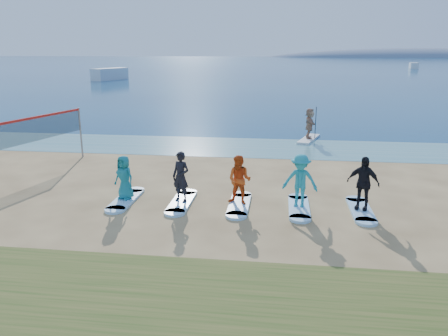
# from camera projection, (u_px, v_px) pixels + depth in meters

# --- Properties ---
(ground) EXTENTS (600.00, 600.00, 0.00)m
(ground) POSITION_uv_depth(u_px,v_px,m) (213.00, 216.00, 14.29)
(ground) COLOR tan
(ground) RESTS_ON ground
(shallow_water) EXTENTS (600.00, 600.00, 0.00)m
(shallow_water) POSITION_uv_depth(u_px,v_px,m) (242.00, 147.00, 24.33)
(shallow_water) COLOR teal
(shallow_water) RESTS_ON ground
(ocean) EXTENTS (600.00, 600.00, 0.00)m
(ocean) POSITION_uv_depth(u_px,v_px,m) (276.00, 63.00, 167.34)
(ocean) COLOR navy
(ocean) RESTS_ON ground
(island_ridge) EXTENTS (220.00, 56.00, 18.00)m
(island_ridge) POSITION_uv_depth(u_px,v_px,m) (423.00, 57.00, 289.51)
(island_ridge) COLOR slate
(island_ridge) RESTS_ON ground
(volleyball_net) EXTENTS (2.26, 8.82, 2.50)m
(volleyball_net) POSITION_uv_depth(u_px,v_px,m) (6.00, 136.00, 17.58)
(volleyball_net) COLOR gray
(volleyball_net) RESTS_ON ground
(paddleboard) EXTENTS (1.55, 3.07, 0.12)m
(paddleboard) POSITION_uv_depth(u_px,v_px,m) (309.00, 139.00, 26.23)
(paddleboard) COLOR silver
(paddleboard) RESTS_ON ground
(paddleboarder) EXTENTS (0.56, 1.67, 1.78)m
(paddleboarder) POSITION_uv_depth(u_px,v_px,m) (310.00, 123.00, 25.98)
(paddleboarder) COLOR tan
(paddleboarder) RESTS_ON paddleboard
(boat_offshore_a) EXTENTS (4.73, 7.53, 2.03)m
(boat_offshore_a) POSITION_uv_depth(u_px,v_px,m) (110.00, 80.00, 76.89)
(boat_offshore_a) COLOR silver
(boat_offshore_a) RESTS_ON ground
(boat_offshore_b) EXTENTS (2.73, 5.35, 1.63)m
(boat_offshore_b) POSITION_uv_depth(u_px,v_px,m) (413.00, 69.00, 121.22)
(boat_offshore_b) COLOR silver
(boat_offshore_b) RESTS_ON ground
(surfboard_0) EXTENTS (0.70, 2.20, 0.09)m
(surfboard_0) POSITION_uv_depth(u_px,v_px,m) (126.00, 200.00, 15.73)
(surfboard_0) COLOR #A4DBFF
(surfboard_0) RESTS_ON ground
(student_0) EXTENTS (0.91, 0.76, 1.58)m
(student_0) POSITION_uv_depth(u_px,v_px,m) (124.00, 177.00, 15.51)
(student_0) COLOR #1A7981
(student_0) RESTS_ON surfboard_0
(surfboard_1) EXTENTS (0.70, 2.20, 0.09)m
(surfboard_1) POSITION_uv_depth(u_px,v_px,m) (182.00, 202.00, 15.47)
(surfboard_1) COLOR #A4DBFF
(surfboard_1) RESTS_ON ground
(student_1) EXTENTS (0.76, 0.64, 1.78)m
(student_1) POSITION_uv_depth(u_px,v_px,m) (181.00, 177.00, 15.23)
(student_1) COLOR black
(student_1) RESTS_ON surfboard_1
(surfboard_2) EXTENTS (0.70, 2.20, 0.09)m
(surfboard_2) POSITION_uv_depth(u_px,v_px,m) (239.00, 205.00, 15.22)
(surfboard_2) COLOR #A4DBFF
(surfboard_2) RESTS_ON ground
(student_2) EXTENTS (0.96, 0.83, 1.71)m
(student_2) POSITION_uv_depth(u_px,v_px,m) (239.00, 180.00, 14.98)
(student_2) COLOR #D24B16
(student_2) RESTS_ON surfboard_2
(surfboard_3) EXTENTS (0.70, 2.20, 0.09)m
(surfboard_3) POSITION_uv_depth(u_px,v_px,m) (299.00, 207.00, 14.96)
(surfboard_3) COLOR #A4DBFF
(surfboard_3) RESTS_ON ground
(student_3) EXTENTS (1.27, 0.84, 1.82)m
(student_3) POSITION_uv_depth(u_px,v_px,m) (300.00, 181.00, 14.71)
(student_3) COLOR teal
(student_3) RESTS_ON surfboard_3
(surfboard_4) EXTENTS (0.70, 2.20, 0.09)m
(surfboard_4) POSITION_uv_depth(u_px,v_px,m) (361.00, 210.00, 14.71)
(surfboard_4) COLOR #A4DBFF
(surfboard_4) RESTS_ON ground
(student_4) EXTENTS (1.15, 0.81, 1.81)m
(student_4) POSITION_uv_depth(u_px,v_px,m) (363.00, 183.00, 14.46)
(student_4) COLOR black
(student_4) RESTS_ON surfboard_4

